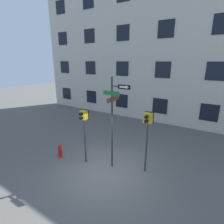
{
  "coord_description": "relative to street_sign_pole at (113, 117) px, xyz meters",
  "views": [
    {
      "loc": [
        3.9,
        -5.57,
        4.8
      ],
      "look_at": [
        0.05,
        0.55,
        2.67
      ],
      "focal_mm": 28.0,
      "sensor_mm": 36.0,
      "label": 1
    }
  ],
  "objects": [
    {
      "name": "ground_plane",
      "position": [
        -0.12,
        -0.54,
        -2.48
      ],
      "size": [
        60.0,
        60.0,
        0.0
      ],
      "primitive_type": "plane",
      "color": "#595651"
    },
    {
      "name": "pedestrian_signal_left",
      "position": [
        -1.36,
        -0.38,
        -0.41
      ],
      "size": [
        0.35,
        0.4,
        2.65
      ],
      "color": "#2D2D33",
      "rests_on": "ground_plane"
    },
    {
      "name": "pedestrian_signal_right",
      "position": [
        1.4,
        0.45,
        -0.29
      ],
      "size": [
        0.38,
        0.4,
        2.77
      ],
      "color": "#2D2D33",
      "rests_on": "ground_plane"
    },
    {
      "name": "fire_hydrant",
      "position": [
        -2.76,
        -0.74,
        -2.14
      ],
      "size": [
        0.35,
        0.19,
        0.69
      ],
      "color": "red",
      "rests_on": "ground_plane"
    },
    {
      "name": "building_facade",
      "position": [
        -0.12,
        7.44,
        3.06
      ],
      "size": [
        24.0,
        0.63,
        11.09
      ],
      "color": "beige",
      "rests_on": "ground_plane"
    },
    {
      "name": "street_sign_pole",
      "position": [
        0.0,
        0.0,
        0.0
      ],
      "size": [
        1.25,
        0.97,
        4.18
      ],
      "color": "#2D2D33",
      "rests_on": "ground_plane"
    }
  ]
}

